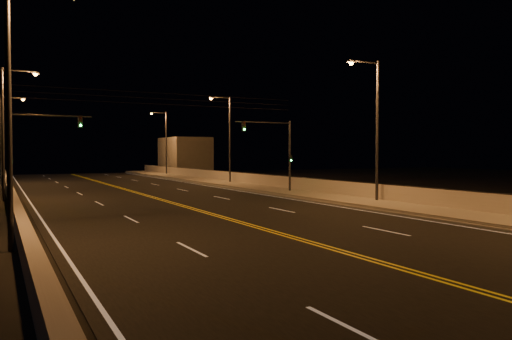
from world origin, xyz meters
name	(u,v)px	position (x,y,z in m)	size (l,w,h in m)	color
road	(208,213)	(0.00, 20.00, 0.01)	(18.00, 120.00, 0.02)	black
sidewalk	(359,202)	(10.80, 20.00, 0.15)	(3.60, 120.00, 0.30)	gray
curb	(336,205)	(8.93, 20.00, 0.07)	(0.14, 120.00, 0.15)	gray
parapet_wall	(378,192)	(12.45, 20.00, 0.80)	(0.30, 120.00, 1.00)	#A99D8D
jersey_barrier	(18,216)	(-9.76, 20.00, 0.45)	(0.45, 120.00, 0.91)	#A99D8D
distant_building_right	(185,156)	(16.50, 71.03, 2.94)	(6.00, 10.00, 5.88)	slate
parapet_rail	(379,184)	(12.45, 20.00, 1.33)	(0.06, 0.06, 120.00)	black
lane_markings	(209,213)	(0.00, 19.93, 0.02)	(17.32, 116.00, 0.00)	silver
streetlight_1	(374,122)	(11.53, 19.42, 5.46)	(2.55, 0.28, 9.50)	#2D2D33
streetlight_2	(228,134)	(11.53, 42.98, 5.46)	(2.55, 0.28, 9.50)	#2D2D33
streetlight_3	(164,139)	(11.53, 65.82, 5.46)	(2.55, 0.28, 9.50)	#2D2D33
streetlight_4	(17,95)	(-9.93, 13.18, 5.46)	(2.55, 0.28, 9.50)	#2D2D33
streetlight_5	(7,124)	(-9.93, 33.62, 5.46)	(2.55, 0.28, 9.50)	#2D2D33
streetlight_6	(4,134)	(-9.93, 53.24, 5.46)	(2.55, 0.28, 9.50)	#2D2D33
traffic_signal_right	(279,148)	(10.00, 29.21, 3.85)	(5.11, 0.31, 6.09)	#2D2D33
traffic_signal_left	(28,146)	(-8.80, 29.21, 3.85)	(5.11, 0.31, 6.09)	#2D2D33
overhead_wires	(159,99)	(0.00, 29.50, 7.40)	(22.00, 0.03, 0.83)	black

